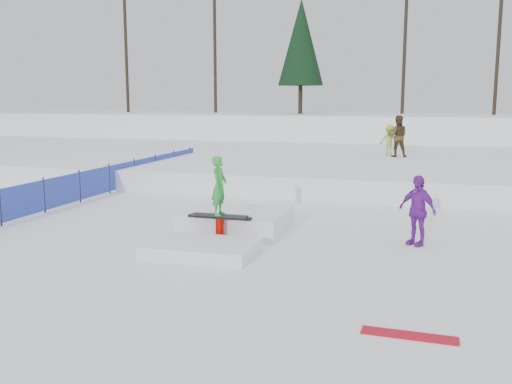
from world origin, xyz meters
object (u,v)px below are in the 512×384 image
(walker_ygreen, at_px, (390,140))
(spectator_purple, at_px, (417,210))
(walker_olive, at_px, (397,136))
(jib_rail_feature, at_px, (228,225))
(safety_fence, at_px, (109,179))

(walker_ygreen, height_order, spectator_purple, walker_ygreen)
(walker_olive, distance_m, spectator_purple, 13.36)
(spectator_purple, relative_size, jib_rail_feature, 0.38)
(walker_ygreen, distance_m, spectator_purple, 13.81)
(safety_fence, distance_m, jib_rail_feature, 8.23)
(safety_fence, xyz_separation_m, spectator_purple, (11.00, -4.61, 0.29))
(walker_ygreen, bearing_deg, spectator_purple, 106.34)
(spectator_purple, bearing_deg, safety_fence, -168.64)
(walker_olive, bearing_deg, jib_rail_feature, 69.41)
(walker_ygreen, bearing_deg, jib_rail_feature, 87.88)
(safety_fence, bearing_deg, spectator_purple, -22.73)
(walker_olive, relative_size, jib_rail_feature, 0.43)
(walker_ygreen, bearing_deg, safety_fence, 53.92)
(safety_fence, distance_m, walker_olive, 13.22)
(safety_fence, distance_m, walker_ygreen, 13.22)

